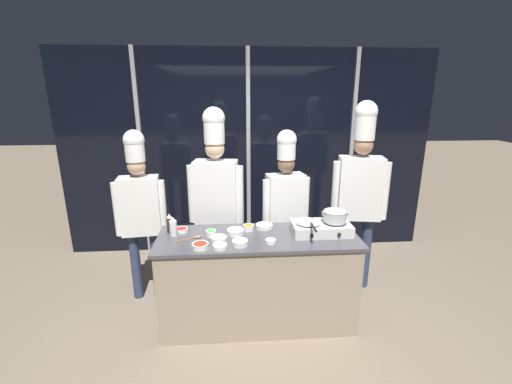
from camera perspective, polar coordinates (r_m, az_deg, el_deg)
name	(u,v)px	position (r m, az deg, el deg)	size (l,w,h in m)	color
ground_plane	(258,319)	(3.61, 0.31, -20.46)	(24.00, 24.00, 0.00)	#7F705B
window_wall_back	(248,154)	(4.63, -1.30, 6.27)	(4.93, 0.09, 2.70)	black
demo_counter	(258,279)	(3.36, 0.32, -14.35)	(1.84, 0.65, 0.89)	gray
portable_stove	(321,228)	(3.26, 10.79, -5.88)	(0.54, 0.32, 0.11)	silver
frying_pan	(308,220)	(3.19, 8.73, -4.67)	(0.24, 0.42, 0.05)	#ADAFB5
stock_pot	(335,216)	(3.25, 13.02, -3.91)	(0.24, 0.21, 0.11)	#B7BABF
squeeze_bottle_soy	(170,223)	(3.31, -14.19, -5.10)	(0.06, 0.06, 0.19)	#332319
squeeze_bottle_clear	(173,227)	(3.23, -13.64, -5.64)	(0.07, 0.07, 0.18)	white
prep_bowl_chicken	(220,246)	(2.93, -6.03, -8.97)	(0.12, 0.12, 0.04)	white
prep_bowl_noodles	(271,241)	(3.01, 2.45, -8.16)	(0.09, 0.09, 0.04)	white
prep_bowl_bean_sprouts	(264,226)	(3.34, 1.39, -5.63)	(0.16, 0.16, 0.04)	white
prep_bowl_scallions	(211,233)	(3.18, -7.49, -6.74)	(0.10, 0.10, 0.05)	white
prep_bowl_carrots	(248,227)	(3.27, -1.26, -5.89)	(0.10, 0.10, 0.06)	white
prep_bowl_shrimp	(240,242)	(2.97, -2.68, -8.38)	(0.14, 0.14, 0.05)	white
prep_bowl_chili_flakes	(200,245)	(2.96, -9.27, -8.78)	(0.14, 0.14, 0.05)	white
prep_bowl_bell_pepper	(182,230)	(3.32, -12.28, -6.14)	(0.12, 0.12, 0.04)	white
prep_bowl_ginger	(219,238)	(3.08, -6.23, -7.69)	(0.15, 0.15, 0.04)	white
prep_bowl_onion	(235,231)	(3.20, -3.46, -6.54)	(0.16, 0.16, 0.05)	white
serving_spoon_slotted	(194,238)	(3.16, -10.28, -7.48)	(0.23, 0.13, 0.02)	olive
chef_head	(140,204)	(3.68, -18.75, -1.96)	(0.51, 0.24, 1.82)	#2D3856
chef_sous	(216,190)	(3.60, -6.67, 0.25)	(0.58, 0.29, 2.02)	#2D3856
chef_line	(285,201)	(3.63, 4.89, -1.46)	(0.50, 0.27, 1.80)	#2D3856
chef_pastry	(360,186)	(3.81, 16.92, 0.96)	(0.59, 0.30, 2.08)	#2D3856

